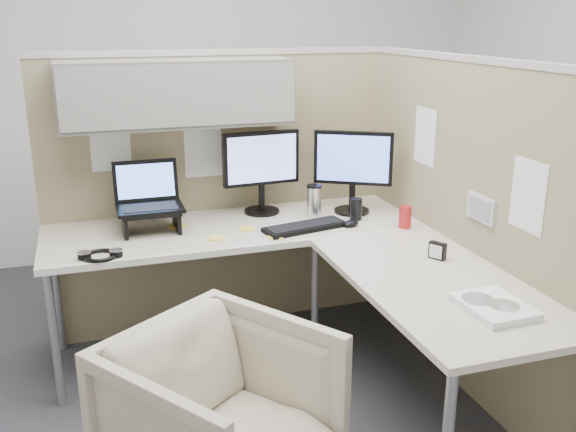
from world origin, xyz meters
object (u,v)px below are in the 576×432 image
object	(u,v)px
desk	(301,254)
monitor_left	(261,166)
keyboard	(305,227)
office_chair	(222,410)

from	to	relation	value
desk	monitor_left	size ratio (longest dim) A/B	4.29
desk	keyboard	distance (m)	0.27
desk	monitor_left	xyz separation A→B (m)	(-0.03, 0.60, 0.32)
desk	keyboard	world-z (taller)	keyboard
desk	monitor_left	world-z (taller)	monitor_left
desk	monitor_left	bearing A→B (deg)	92.56
office_chair	keyboard	bearing A→B (deg)	19.84
keyboard	monitor_left	bearing A→B (deg)	98.72
monitor_left	office_chair	bearing A→B (deg)	-116.50
desk	keyboard	xyz separation A→B (m)	(0.11, 0.24, 0.05)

